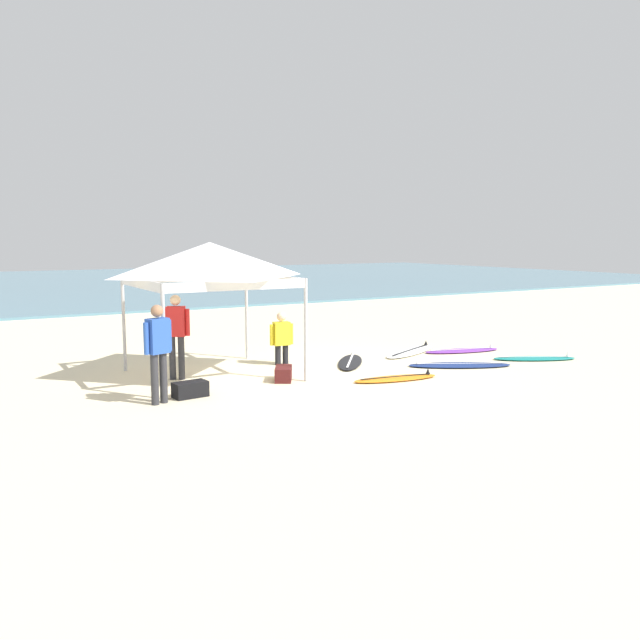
% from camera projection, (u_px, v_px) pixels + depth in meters
% --- Properties ---
extents(ground_plane, '(80.00, 80.00, 0.00)m').
position_uv_depth(ground_plane, '(344.00, 372.00, 13.58)').
color(ground_plane, beige).
extents(sea, '(80.00, 36.00, 0.10)m').
position_uv_depth(sea, '(76.00, 283.00, 40.28)').
color(sea, '#568499').
rests_on(sea, ground).
extents(canopy_tent, '(2.97, 2.97, 2.75)m').
position_uv_depth(canopy_tent, '(210.00, 260.00, 12.94)').
color(canopy_tent, '#B7B7BC').
rests_on(canopy_tent, ground).
extents(surfboard_black, '(1.59, 1.84, 0.19)m').
position_uv_depth(surfboard_black, '(350.00, 362.00, 14.56)').
color(surfboard_black, black).
rests_on(surfboard_black, ground).
extents(surfboard_navy, '(2.31, 1.62, 0.19)m').
position_uv_depth(surfboard_navy, '(459.00, 365.00, 14.20)').
color(surfboard_navy, navy).
rests_on(surfboard_navy, ground).
extents(surfboard_purple, '(2.08, 1.01, 0.19)m').
position_uv_depth(surfboard_purple, '(462.00, 350.00, 16.06)').
color(surfboard_purple, purple).
rests_on(surfboard_purple, ground).
extents(surfboard_white, '(2.31, 1.54, 0.19)m').
position_uv_depth(surfboard_white, '(410.00, 351.00, 15.94)').
color(surfboard_white, white).
rests_on(surfboard_white, ground).
extents(surfboard_teal, '(1.96, 1.37, 0.19)m').
position_uv_depth(surfboard_teal, '(535.00, 358.00, 15.01)').
color(surfboard_teal, '#19847F').
rests_on(surfboard_teal, ground).
extents(surfboard_orange, '(1.87, 0.79, 0.19)m').
position_uv_depth(surfboard_orange, '(396.00, 378.00, 12.84)').
color(surfboard_orange, orange).
rests_on(surfboard_orange, ground).
extents(person_blue, '(0.52, 0.33, 1.71)m').
position_uv_depth(person_blue, '(158.00, 347.00, 10.87)').
color(person_blue, '#2D2D33').
rests_on(person_blue, ground).
extents(person_red, '(0.50, 0.36, 1.71)m').
position_uv_depth(person_red, '(176.00, 331.00, 12.78)').
color(person_red, '#2D2D33').
rests_on(person_red, ground).
extents(person_yellow, '(0.55, 0.27, 1.20)m').
position_uv_depth(person_yellow, '(282.00, 336.00, 14.34)').
color(person_yellow, black).
rests_on(person_yellow, ground).
extents(gear_bag_near_tent, '(0.63, 0.38, 0.28)m').
position_uv_depth(gear_bag_near_tent, '(190.00, 389.00, 11.43)').
color(gear_bag_near_tent, black).
rests_on(gear_bag_near_tent, ground).
extents(gear_bag_by_pole, '(0.58, 0.68, 0.28)m').
position_uv_depth(gear_bag_by_pole, '(283.00, 374.00, 12.77)').
color(gear_bag_by_pole, '#4C1919').
rests_on(gear_bag_by_pole, ground).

